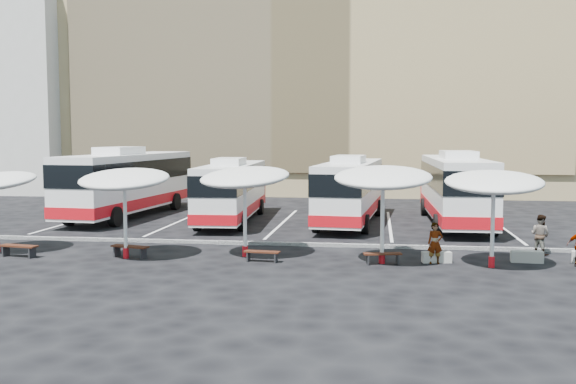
# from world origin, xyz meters

# --- Properties ---
(ground) EXTENTS (120.00, 120.00, 0.00)m
(ground) POSITION_xyz_m (0.00, 0.00, 0.00)
(ground) COLOR black
(ground) RESTS_ON ground
(sandstone_building) EXTENTS (42.00, 18.25, 29.60)m
(sandstone_building) POSITION_xyz_m (0.00, 31.87, 12.63)
(sandstone_building) COLOR tan
(sandstone_building) RESTS_ON ground
(apartment_block) EXTENTS (14.00, 14.00, 18.00)m
(apartment_block) POSITION_xyz_m (-28.00, 28.00, 9.00)
(apartment_block) COLOR beige
(apartment_block) RESTS_ON ground
(curb_divider) EXTENTS (34.00, 0.25, 0.15)m
(curb_divider) POSITION_xyz_m (0.00, 0.50, 0.07)
(curb_divider) COLOR black
(curb_divider) RESTS_ON ground
(bay_lines) EXTENTS (24.15, 12.00, 0.01)m
(bay_lines) POSITION_xyz_m (0.00, 8.00, 0.01)
(bay_lines) COLOR white
(bay_lines) RESTS_ON ground
(bus_0) EXTENTS (3.97, 13.65, 4.27)m
(bus_0) POSITION_xyz_m (-9.76, 9.65, 2.18)
(bus_0) COLOR white
(bus_0) RESTS_ON ground
(bus_1) EXTENTS (3.17, 11.74, 3.69)m
(bus_1) POSITION_xyz_m (-2.98, 8.27, 1.88)
(bus_1) COLOR white
(bus_1) RESTS_ON ground
(bus_2) EXTENTS (3.60, 12.31, 3.85)m
(bus_2) POSITION_xyz_m (3.82, 8.53, 1.97)
(bus_2) COLOR white
(bus_2) RESTS_ON ground
(bus_3) EXTENTS (3.15, 13.01, 4.12)m
(bus_3) POSITION_xyz_m (9.58, 8.81, 2.10)
(bus_3) COLOR white
(bus_3) RESTS_ON ground
(sunshade_1) EXTENTS (3.59, 3.64, 3.75)m
(sunshade_1) POSITION_xyz_m (-4.71, -3.36, 3.18)
(sunshade_1) COLOR white
(sunshade_1) RESTS_ON ground
(sunshade_2) EXTENTS (4.57, 4.60, 3.81)m
(sunshade_2) POSITION_xyz_m (-0.03, -2.32, 3.23)
(sunshade_2) COLOR white
(sunshade_2) RESTS_ON ground
(sunshade_3) EXTENTS (3.99, 4.03, 3.91)m
(sunshade_3) POSITION_xyz_m (5.50, -3.02, 3.32)
(sunshade_3) COLOR white
(sunshade_3) RESTS_ON ground
(sunshade_4) EXTENTS (3.94, 3.98, 3.76)m
(sunshade_4) POSITION_xyz_m (9.57, -3.21, 3.20)
(sunshade_4) COLOR white
(sunshade_4) RESTS_ON ground
(wood_bench_0) EXTENTS (1.65, 0.67, 0.49)m
(wood_bench_0) POSITION_xyz_m (-9.12, -3.72, 0.38)
(wood_bench_0) COLOR black
(wood_bench_0) RESTS_ON ground
(wood_bench_1) EXTENTS (1.64, 0.78, 0.49)m
(wood_bench_1) POSITION_xyz_m (-4.60, -3.20, 0.37)
(wood_bench_1) COLOR black
(wood_bench_1) RESTS_ON ground
(wood_bench_2) EXTENTS (1.43, 0.51, 0.43)m
(wood_bench_2) POSITION_xyz_m (0.86, -3.35, 0.33)
(wood_bench_2) COLOR black
(wood_bench_2) RESTS_ON ground
(wood_bench_3) EXTENTS (1.50, 0.68, 0.44)m
(wood_bench_3) POSITION_xyz_m (5.52, -3.20, 0.34)
(wood_bench_3) COLOR black
(wood_bench_3) RESTS_ON ground
(conc_bench_0) EXTENTS (1.17, 0.57, 0.42)m
(conc_bench_0) POSITION_xyz_m (7.61, -2.52, 0.21)
(conc_bench_0) COLOR #999993
(conc_bench_0) RESTS_ON ground
(conc_bench_1) EXTENTS (1.23, 0.50, 0.45)m
(conc_bench_1) POSITION_xyz_m (11.10, -2.02, 0.23)
(conc_bench_1) COLOR #999993
(conc_bench_1) RESTS_ON ground
(passenger_0) EXTENTS (0.62, 0.45, 1.60)m
(passenger_0) POSITION_xyz_m (7.53, -2.76, 0.80)
(passenger_0) COLOR black
(passenger_0) RESTS_ON ground
(passenger_1) EXTENTS (1.03, 1.03, 1.69)m
(passenger_1) POSITION_xyz_m (12.01, -0.31, 0.84)
(passenger_1) COLOR black
(passenger_1) RESTS_ON ground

